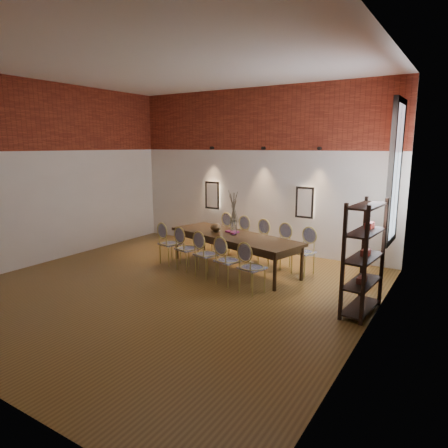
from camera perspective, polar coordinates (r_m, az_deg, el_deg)
The scene contains 32 objects.
floor at distance 7.60m, azimuth -7.83°, elevation -9.18°, with size 7.00×7.00×0.02m, color brown.
ceiling at distance 7.26m, azimuth -8.73°, elevation 22.10°, with size 7.00×7.00×0.02m, color silver.
wall_back at distance 10.12m, azimuth 4.90°, elevation 7.63°, with size 7.00×0.10×4.00m, color silver.
wall_left at distance 9.82m, azimuth -24.43°, elevation 6.57°, with size 0.10×7.00×4.00m, color silver.
wall_right at distance 5.58m, azimuth 20.96°, elevation 4.06°, with size 0.10×7.00×4.00m, color silver.
brick_band_back at distance 10.06m, azimuth 4.83°, elevation 14.74°, with size 7.00×0.02×1.50m, color maroon.
brick_band_left at distance 9.76m, azimuth -24.80°, elevation 13.89°, with size 0.02×7.00×1.50m, color maroon.
brick_band_right at distance 5.59m, azimuth 21.16°, elevation 16.93°, with size 0.02×7.00×1.50m, color maroon.
niche_left at distance 10.75m, azimuth -1.60°, elevation 4.13°, with size 0.36×0.06×0.66m, color #FFEAC6.
niche_right at distance 9.58m, azimuth 11.50°, elevation 3.04°, with size 0.36×0.06×0.66m, color #FFEAC6.
spot_fixture_left at distance 10.65m, azimuth -1.73°, elevation 10.80°, with size 0.08×0.08×0.10m, color black.
spot_fixture_mid at distance 9.90m, azimuth 5.65°, elevation 10.73°, with size 0.08×0.08×0.10m, color black.
spot_fixture_right at distance 9.36m, azimuth 13.48°, elevation 10.45°, with size 0.08×0.08×0.10m, color black.
window_glass at distance 7.55m, azimuth 23.37°, elevation 6.71°, with size 0.02×0.78×2.38m, color silver.
window_frame at distance 7.55m, azimuth 23.22°, elevation 6.72°, with size 0.08×0.90×2.50m, color black.
window_mullion at distance 7.55m, azimuth 23.22°, elevation 6.72°, with size 0.06×0.06×2.40m, color black.
dining_table at distance 8.58m, azimuth 1.42°, elevation -3.98°, with size 3.09×0.99×0.75m, color #332110.
chair_near_a at distance 8.98m, azimuth -7.72°, elevation -2.77°, with size 0.44×0.44×0.94m, color tan, non-canonical shape.
chair_near_b at distance 8.50m, azimuth -5.26°, elevation -3.51°, with size 0.44×0.44×0.94m, color tan, non-canonical shape.
chair_near_c at distance 8.04m, azimuth -2.51°, elevation -4.33°, with size 0.44×0.44×0.94m, color tan, non-canonical shape.
chair_near_d at distance 7.61m, azimuth 0.58°, elevation -5.24°, with size 0.44×0.44×0.94m, color tan, non-canonical shape.
chair_near_e at distance 7.20m, azimuth 4.04°, elevation -6.23°, with size 0.44×0.44×0.94m, color tan, non-canonical shape.
chair_far_a at distance 9.95m, azimuth -0.46°, elevation -1.30°, with size 0.44×0.44×0.94m, color tan, non-canonical shape.
chair_far_b at distance 9.52m, azimuth 2.09°, elevation -1.88°, with size 0.44×0.44×0.94m, color tan, non-canonical shape.
chair_far_c at distance 9.11m, azimuth 4.88°, elevation -2.51°, with size 0.44×0.44×0.94m, color tan, non-canonical shape.
chair_far_d at distance 8.72m, azimuth 7.92°, elevation -3.19°, with size 0.44×0.44×0.94m, color tan, non-canonical shape.
chair_far_e at distance 8.37m, azimuth 11.25°, elevation -3.92°, with size 0.44×0.44×0.94m, color tan, non-canonical shape.
vase at distance 8.47m, azimuth 1.38°, elevation -0.54°, with size 0.14×0.14×0.30m, color silver.
dried_branches at distance 8.39m, azimuth 1.39°, elevation 2.47°, with size 0.50×0.50×0.70m, color brown, non-canonical shape.
bowl at distance 8.80m, azimuth -1.18°, elevation -0.48°, with size 0.24×0.24×0.18m, color brown.
book at distance 8.72m, azimuth 1.17°, elevation -1.11°, with size 0.26×0.18×0.03m, color #841D61.
shelving_rack at distance 6.60m, azimuth 19.35°, elevation -4.57°, with size 0.38×1.00×1.80m, color black, non-canonical shape.
Camera 1 is at (4.60, -5.45, 2.62)m, focal length 32.00 mm.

